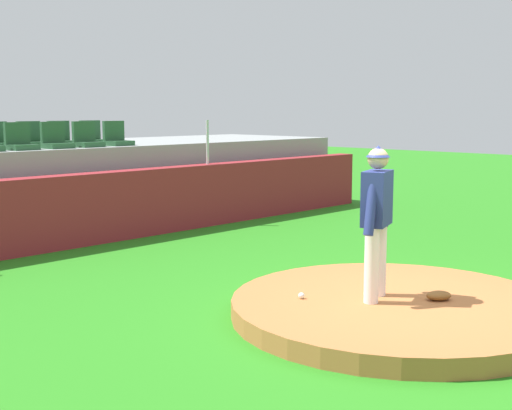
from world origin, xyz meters
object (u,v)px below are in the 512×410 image
baseball (301,296)px  stadium_chair_1 (20,141)px  stadium_chair_9 (93,137)px  stadium_chair_3 (87,139)px  fielding_glove (439,296)px  pitcher (377,211)px  stadium_chair_7 (31,139)px  stadium_chair_4 (117,138)px  stadium_chair_8 (61,138)px  stadium_chair_2 (56,140)px

baseball → stadium_chair_1: bearing=89.7°
stadium_chair_9 → stadium_chair_3: bearing=51.3°
baseball → fielding_glove: (1.06, -1.20, 0.02)m
pitcher → stadium_chair_1: 7.38m
fielding_glove → stadium_chair_9: size_ratio=0.60×
stadium_chair_1 → stadium_chair_7: 1.13m
stadium_chair_1 → stadium_chair_9: 2.31m
fielding_glove → stadium_chair_4: 8.17m
pitcher → fielding_glove: (0.47, -0.57, -0.99)m
stadium_chair_8 → stadium_chair_1: bearing=33.7°
stadium_chair_7 → stadium_chair_9: same height
baseball → stadium_chair_4: size_ratio=0.15×
stadium_chair_1 → stadium_chair_3: (1.40, 0.00, 0.00)m
pitcher → stadium_chair_4: size_ratio=3.60×
fielding_glove → stadium_chair_4: size_ratio=0.60×
baseball → stadium_chair_7: bearing=84.5°
fielding_glove → stadium_chair_7: stadium_chair_7 is taller
stadium_chair_2 → stadium_chair_7: size_ratio=1.00×
stadium_chair_1 → fielding_glove: bearing=97.4°
fielding_glove → stadium_chair_1: stadium_chair_1 is taller
stadium_chair_1 → stadium_chair_9: bearing=-156.8°
baseball → stadium_chair_2: 6.94m
stadium_chair_4 → stadium_chair_7: same height
stadium_chair_1 → stadium_chair_2: bearing=-179.5°
fielding_glove → stadium_chair_1: size_ratio=0.60×
stadium_chair_4 → pitcher: bearing=78.0°
stadium_chair_7 → stadium_chair_1: bearing=51.9°
fielding_glove → stadium_chair_3: size_ratio=0.60×
stadium_chair_3 → stadium_chair_7: (-0.70, 0.89, 0.00)m
pitcher → stadium_chair_9: bearing=59.5°
stadium_chair_1 → stadium_chair_2: (0.72, 0.01, 0.00)m
stadium_chair_4 → fielding_glove: bearing=82.1°
fielding_glove → stadium_chair_4: bearing=-63.2°
fielding_glove → stadium_chair_8: bearing=-57.6°
stadium_chair_1 → stadium_chair_9: size_ratio=1.00×
stadium_chair_3 → stadium_chair_2: bearing=-0.1°
baseball → stadium_chair_3: bearing=77.9°
baseball → stadium_chair_1: 6.90m
stadium_chair_9 → stadium_chair_2: bearing=32.8°
pitcher → stadium_chair_4: bearing=58.3°
stadium_chair_3 → stadium_chair_8: (-0.02, 0.91, 0.00)m
fielding_glove → stadium_chair_7: (-0.33, 8.80, 1.58)m
stadium_chair_7 → stadium_chair_3: bearing=128.2°
stadium_chair_7 → stadium_chair_8: bearing=-177.8°
pitcher → baseball: 1.33m
stadium_chair_1 → pitcher: bearing=94.3°
pitcher → baseball: (-0.59, 0.63, -1.01)m
stadium_chair_8 → fielding_glove: bearing=87.7°
stadium_chair_7 → stadium_chair_9: bearing=-179.3°
stadium_chair_3 → stadium_chair_7: 1.13m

